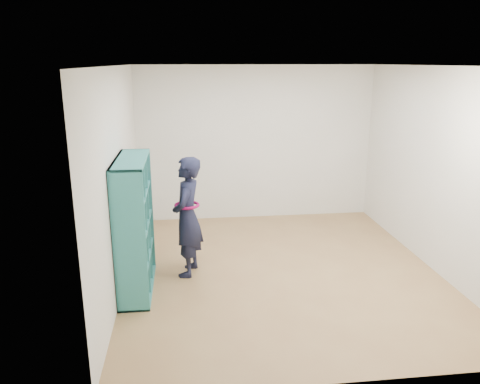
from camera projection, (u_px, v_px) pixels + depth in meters
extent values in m
plane|color=olive|center=(281.00, 271.00, 6.13)|extent=(4.50, 4.50, 0.00)
plane|color=white|center=(286.00, 66.00, 5.43)|extent=(4.50, 4.50, 0.00)
cube|color=silver|center=(118.00, 179.00, 5.55)|extent=(0.02, 4.50, 2.60)
cube|color=silver|center=(436.00, 170.00, 6.01)|extent=(0.02, 4.50, 2.60)
cube|color=silver|center=(256.00, 144.00, 7.93)|extent=(4.00, 0.02, 2.60)
cube|color=silver|center=(344.00, 241.00, 3.63)|extent=(4.00, 0.02, 2.60)
cube|color=teal|center=(129.00, 244.00, 4.91)|extent=(0.35, 0.02, 1.60)
cube|color=teal|center=(139.00, 210.00, 6.03)|extent=(0.35, 0.02, 1.60)
cube|color=teal|center=(139.00, 286.00, 5.68)|extent=(0.35, 1.20, 0.02)
cube|color=teal|center=(131.00, 160.00, 5.26)|extent=(0.35, 1.20, 0.02)
cube|color=teal|center=(121.00, 226.00, 5.45)|extent=(0.02, 1.20, 1.60)
cube|color=teal|center=(133.00, 231.00, 5.29)|extent=(0.32, 0.02, 1.55)
cube|color=teal|center=(136.00, 220.00, 5.65)|extent=(0.32, 0.02, 1.55)
cube|color=teal|center=(137.00, 256.00, 5.57)|extent=(0.32, 1.15, 0.02)
cube|color=teal|center=(135.00, 225.00, 5.47)|extent=(0.32, 1.15, 0.02)
cube|color=teal|center=(133.00, 194.00, 5.36)|extent=(0.32, 1.15, 0.02)
cube|color=beige|center=(137.00, 297.00, 5.29)|extent=(0.22, 0.14, 0.08)
cube|color=black|center=(135.00, 260.00, 5.12)|extent=(0.18, 0.16, 0.26)
cube|color=maroon|center=(133.00, 229.00, 5.02)|extent=(0.18, 0.16, 0.21)
cube|color=silver|center=(131.00, 199.00, 4.98)|extent=(0.22, 0.14, 0.08)
cube|color=navy|center=(140.00, 278.00, 5.59)|extent=(0.18, 0.16, 0.21)
cube|color=brown|center=(138.00, 247.00, 5.49)|extent=(0.18, 0.16, 0.24)
cube|color=#BFB28C|center=(136.00, 222.00, 5.45)|extent=(0.22, 0.14, 0.06)
cube|color=#26594C|center=(134.00, 182.00, 5.27)|extent=(0.18, 0.16, 0.29)
cube|color=beige|center=(143.00, 262.00, 5.95)|extent=(0.18, 0.16, 0.29)
cube|color=black|center=(141.00, 241.00, 5.92)|extent=(0.22, 0.14, 0.06)
cube|color=maroon|center=(139.00, 205.00, 5.74)|extent=(0.18, 0.16, 0.26)
cube|color=silver|center=(137.00, 174.00, 5.64)|extent=(0.18, 0.16, 0.28)
imported|color=black|center=(187.00, 217.00, 5.87)|extent=(0.49, 0.63, 1.53)
torus|color=#950B4E|center=(187.00, 205.00, 5.82)|extent=(0.38, 0.38, 0.04)
cube|color=silver|center=(178.00, 207.00, 5.94)|extent=(0.04, 0.10, 0.13)
cube|color=black|center=(178.00, 207.00, 5.94)|extent=(0.03, 0.10, 0.12)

